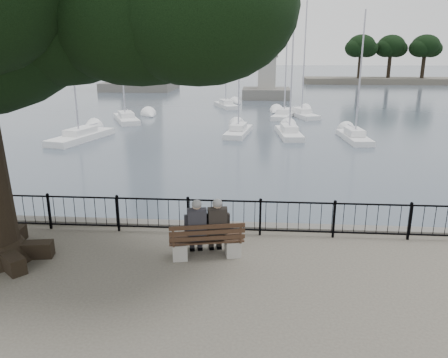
# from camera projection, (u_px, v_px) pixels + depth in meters

# --- Properties ---
(harbor) EXTENTS (260.00, 260.00, 1.20)m
(harbor) POSITION_uv_depth(u_px,v_px,m) (225.00, 243.00, 12.83)
(harbor) COLOR #585654
(harbor) RESTS_ON ground
(railing) EXTENTS (22.06, 0.06, 1.00)m
(railing) POSITION_uv_depth(u_px,v_px,m) (224.00, 215.00, 12.06)
(railing) COLOR black
(railing) RESTS_ON ground
(bench) EXTENTS (1.90, 0.92, 0.96)m
(bench) POSITION_uv_depth(u_px,v_px,m) (207.00, 245.00, 10.74)
(bench) COLOR gray
(bench) RESTS_ON ground
(person_left) EXTENTS (0.53, 0.81, 1.53)m
(person_left) POSITION_uv_depth(u_px,v_px,m) (197.00, 230.00, 10.71)
(person_left) COLOR black
(person_left) RESTS_ON ground
(person_right) EXTENTS (0.53, 0.81, 1.53)m
(person_right) POSITION_uv_depth(u_px,v_px,m) (217.00, 229.00, 10.77)
(person_right) COLOR black
(person_right) RESTS_ON ground
(lion_monument) EXTENTS (6.19, 6.19, 9.08)m
(lion_monument) POSITION_uv_depth(u_px,v_px,m) (267.00, 81.00, 57.11)
(lion_monument) COLOR #585654
(lion_monument) RESTS_ON ground
(sailboat_a) EXTENTS (3.01, 6.10, 10.43)m
(sailboat_a) POSITION_uv_depth(u_px,v_px,m) (81.00, 136.00, 30.29)
(sailboat_a) COLOR white
(sailboat_a) RESTS_ON ground
(sailboat_b) EXTENTS (2.02, 5.06, 10.23)m
(sailboat_b) POSITION_uv_depth(u_px,v_px,m) (239.00, 130.00, 32.38)
(sailboat_b) COLOR white
(sailboat_b) RESTS_ON ground
(sailboat_c) EXTENTS (1.83, 5.17, 10.84)m
(sailboat_c) POSITION_uv_depth(u_px,v_px,m) (289.00, 132.00, 31.74)
(sailboat_c) COLOR white
(sailboat_c) RESTS_ON ground
(sailboat_d) EXTENTS (1.70, 4.96, 8.69)m
(sailboat_d) POSITION_uv_depth(u_px,v_px,m) (354.00, 136.00, 30.27)
(sailboat_d) COLOR white
(sailboat_d) RESTS_ON ground
(sailboat_e) EXTENTS (3.77, 5.76, 13.39)m
(sailboat_e) POSITION_uv_depth(u_px,v_px,m) (126.00, 117.00, 38.44)
(sailboat_e) COLOR white
(sailboat_e) RESTS_ON ground
(sailboat_f) EXTENTS (2.67, 5.42, 11.61)m
(sailboat_f) POSITION_uv_depth(u_px,v_px,m) (284.00, 114.00, 40.78)
(sailboat_f) COLOR white
(sailboat_f) RESTS_ON ground
(sailboat_g) EXTENTS (3.15, 5.48, 10.82)m
(sailboat_g) POSITION_uv_depth(u_px,v_px,m) (301.00, 113.00, 41.26)
(sailboat_g) COLOR white
(sailboat_g) RESTS_ON ground
(sailboat_h) EXTENTS (3.19, 5.37, 11.97)m
(sailboat_h) POSITION_uv_depth(u_px,v_px,m) (226.00, 104.00, 48.43)
(sailboat_h) COLOR white
(sailboat_h) RESTS_ON ground
(far_shore) EXTENTS (30.00, 8.60, 9.18)m
(far_shore) POSITION_uv_depth(u_px,v_px,m) (388.00, 62.00, 83.19)
(far_shore) COLOR #4E4A42
(far_shore) RESTS_ON ground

